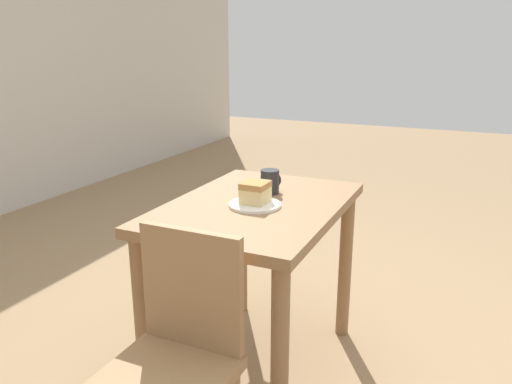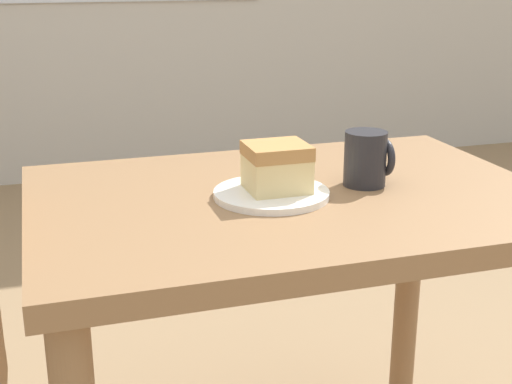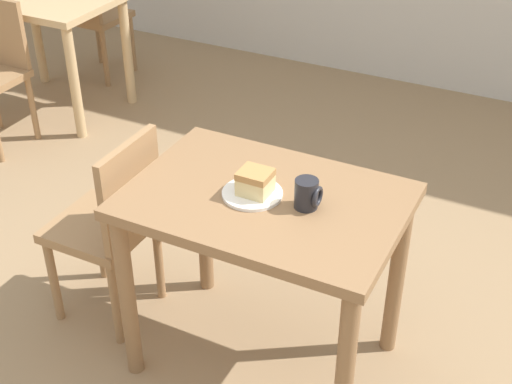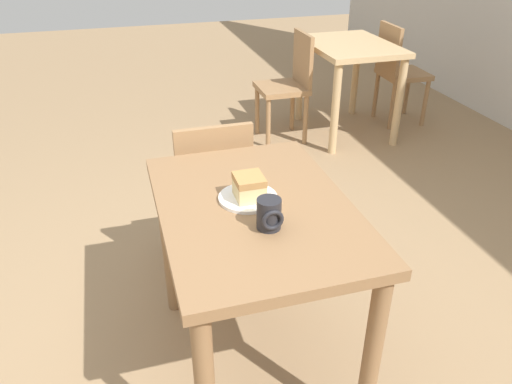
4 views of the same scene
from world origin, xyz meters
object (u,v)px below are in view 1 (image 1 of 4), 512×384
at_px(coffee_mug, 270,181).
at_px(cake_slice, 255,192).
at_px(plate, 255,205).
at_px(chair_near_window, 175,358).
at_px(dining_table_near, 256,234).

bearing_deg(coffee_mug, cake_slice, -175.51).
bearing_deg(plate, cake_slice, 12.31).
bearing_deg(coffee_mug, chair_near_window, -177.82).
relative_size(chair_near_window, coffee_mug, 8.16).
bearing_deg(coffee_mug, dining_table_near, -178.88).
distance_m(plate, coffee_mug, 0.20).
xyz_separation_m(dining_table_near, chair_near_window, (-0.64, -0.03, -0.16)).
bearing_deg(plate, chair_near_window, -178.69).
relative_size(dining_table_near, coffee_mug, 9.11).
bearing_deg(cake_slice, coffee_mug, 4.49).
xyz_separation_m(dining_table_near, plate, (-0.04, -0.01, 0.14)).
height_order(dining_table_near, cake_slice, cake_slice).
bearing_deg(plate, dining_table_near, 17.79).
distance_m(dining_table_near, chair_near_window, 0.66).
height_order(cake_slice, coffee_mug, coffee_mug).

